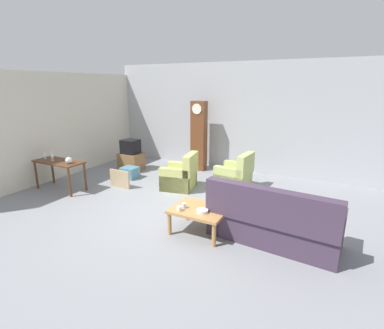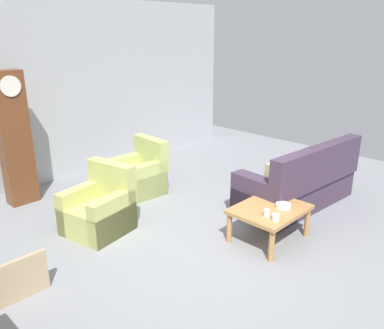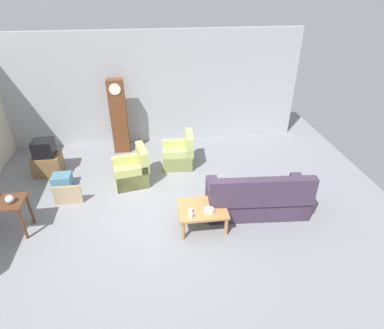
{
  "view_description": "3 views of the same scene",
  "coord_description": "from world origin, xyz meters",
  "px_view_note": "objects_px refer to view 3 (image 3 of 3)",
  "views": [
    {
      "loc": [
        2.78,
        -4.73,
        2.57
      ],
      "look_at": [
        0.23,
        0.14,
        1.03
      ],
      "focal_mm": 26.87,
      "sensor_mm": 36.0,
      "label": 1
    },
    {
      "loc": [
        -3.29,
        -3.05,
        2.64
      ],
      "look_at": [
        0.38,
        0.53,
        0.88
      ],
      "focal_mm": 36.71,
      "sensor_mm": 36.0,
      "label": 2
    },
    {
      "loc": [
        -0.15,
        -5.51,
        4.44
      ],
      "look_at": [
        0.65,
        0.34,
        0.94
      ],
      "focal_mm": 30.17,
      "sensor_mm": 36.0,
      "label": 3
    }
  ],
  "objects_px": {
    "framed_picture_leaning": "(68,195)",
    "cup_white_porcelain": "(191,215)",
    "tv_crt": "(43,148)",
    "glass_dome_cloche": "(9,199)",
    "tv_stand_cabinet": "(48,165)",
    "armchair_olive_far": "(179,155)",
    "cup_blue_rimmed": "(191,211)",
    "armchair_olive_near": "(132,172)",
    "storage_box_blue": "(62,181)",
    "couch_floral": "(257,199)",
    "coffee_table_wood": "(202,210)",
    "grandfather_clock": "(119,117)",
    "bowl_white_stacked": "(209,210)"
  },
  "relations": [
    {
      "from": "coffee_table_wood",
      "to": "framed_picture_leaning",
      "type": "bearing_deg",
      "value": 158.32
    },
    {
      "from": "armchair_olive_near",
      "to": "coffee_table_wood",
      "type": "distance_m",
      "value": 2.29
    },
    {
      "from": "couch_floral",
      "to": "cup_blue_rimmed",
      "type": "bearing_deg",
      "value": -165.51
    },
    {
      "from": "grandfather_clock",
      "to": "storage_box_blue",
      "type": "height_order",
      "value": "grandfather_clock"
    },
    {
      "from": "couch_floral",
      "to": "tv_crt",
      "type": "relative_size",
      "value": 4.5
    },
    {
      "from": "tv_stand_cabinet",
      "to": "framed_picture_leaning",
      "type": "distance_m",
      "value": 1.55
    },
    {
      "from": "glass_dome_cloche",
      "to": "armchair_olive_near",
      "type": "bearing_deg",
      "value": 34.71
    },
    {
      "from": "coffee_table_wood",
      "to": "storage_box_blue",
      "type": "xyz_separation_m",
      "value": [
        -3.11,
        1.86,
        -0.23
      ]
    },
    {
      "from": "grandfather_clock",
      "to": "cup_blue_rimmed",
      "type": "height_order",
      "value": "grandfather_clock"
    },
    {
      "from": "couch_floral",
      "to": "grandfather_clock",
      "type": "distance_m",
      "value": 4.47
    },
    {
      "from": "framed_picture_leaning",
      "to": "cup_white_porcelain",
      "type": "xyz_separation_m",
      "value": [
        2.56,
        -1.38,
        0.27
      ]
    },
    {
      "from": "framed_picture_leaning",
      "to": "cup_blue_rimmed",
      "type": "bearing_deg",
      "value": -25.69
    },
    {
      "from": "cup_blue_rimmed",
      "to": "storage_box_blue",
      "type": "bearing_deg",
      "value": 145.38
    },
    {
      "from": "armchair_olive_far",
      "to": "storage_box_blue",
      "type": "bearing_deg",
      "value": -167.92
    },
    {
      "from": "cup_blue_rimmed",
      "to": "bowl_white_stacked",
      "type": "distance_m",
      "value": 0.37
    },
    {
      "from": "grandfather_clock",
      "to": "glass_dome_cloche",
      "type": "distance_m",
      "value": 3.73
    },
    {
      "from": "cup_white_porcelain",
      "to": "storage_box_blue",
      "type": "bearing_deg",
      "value": 143.44
    },
    {
      "from": "armchair_olive_near",
      "to": "grandfather_clock",
      "type": "bearing_deg",
      "value": 101.13
    },
    {
      "from": "armchair_olive_far",
      "to": "cup_white_porcelain",
      "type": "relative_size",
      "value": 10.31
    },
    {
      "from": "grandfather_clock",
      "to": "framed_picture_leaning",
      "type": "relative_size",
      "value": 3.49
    },
    {
      "from": "tv_crt",
      "to": "framed_picture_leaning",
      "type": "height_order",
      "value": "tv_crt"
    },
    {
      "from": "coffee_table_wood",
      "to": "couch_floral",
      "type": "bearing_deg",
      "value": 12.17
    },
    {
      "from": "bowl_white_stacked",
      "to": "cup_blue_rimmed",
      "type": "bearing_deg",
      "value": 178.67
    },
    {
      "from": "cup_blue_rimmed",
      "to": "armchair_olive_far",
      "type": "bearing_deg",
      "value": 89.13
    },
    {
      "from": "glass_dome_cloche",
      "to": "cup_blue_rimmed",
      "type": "xyz_separation_m",
      "value": [
        3.36,
        -0.4,
        -0.32
      ]
    },
    {
      "from": "armchair_olive_near",
      "to": "framed_picture_leaning",
      "type": "relative_size",
      "value": 1.53
    },
    {
      "from": "glass_dome_cloche",
      "to": "cup_white_porcelain",
      "type": "bearing_deg",
      "value": -9.17
    },
    {
      "from": "tv_stand_cabinet",
      "to": "bowl_white_stacked",
      "type": "relative_size",
      "value": 3.42
    },
    {
      "from": "glass_dome_cloche",
      "to": "cup_white_porcelain",
      "type": "relative_size",
      "value": 1.76
    },
    {
      "from": "framed_picture_leaning",
      "to": "glass_dome_cloche",
      "type": "distance_m",
      "value": 1.29
    },
    {
      "from": "coffee_table_wood",
      "to": "grandfather_clock",
      "type": "height_order",
      "value": "grandfather_clock"
    },
    {
      "from": "tv_stand_cabinet",
      "to": "storage_box_blue",
      "type": "xyz_separation_m",
      "value": [
        0.46,
        -0.63,
        -0.11
      ]
    },
    {
      "from": "grandfather_clock",
      "to": "storage_box_blue",
      "type": "bearing_deg",
      "value": -128.91
    },
    {
      "from": "armchair_olive_far",
      "to": "tv_crt",
      "type": "height_order",
      "value": "tv_crt"
    },
    {
      "from": "couch_floral",
      "to": "tv_stand_cabinet",
      "type": "xyz_separation_m",
      "value": [
        -4.78,
        2.23,
        -0.09
      ]
    },
    {
      "from": "couch_floral",
      "to": "armchair_olive_near",
      "type": "distance_m",
      "value": 3.05
    },
    {
      "from": "storage_box_blue",
      "to": "framed_picture_leaning",
      "type": "bearing_deg",
      "value": -69.14
    },
    {
      "from": "armchair_olive_near",
      "to": "cup_blue_rimmed",
      "type": "distance_m",
      "value": 2.25
    },
    {
      "from": "armchair_olive_far",
      "to": "cup_white_porcelain",
      "type": "bearing_deg",
      "value": -91.11
    },
    {
      "from": "armchair_olive_near",
      "to": "storage_box_blue",
      "type": "bearing_deg",
      "value": 178.09
    },
    {
      "from": "coffee_table_wood",
      "to": "glass_dome_cloche",
      "type": "xyz_separation_m",
      "value": [
        -3.61,
        0.29,
        0.43
      ]
    },
    {
      "from": "tv_crt",
      "to": "glass_dome_cloche",
      "type": "distance_m",
      "value": 2.21
    },
    {
      "from": "coffee_table_wood",
      "to": "grandfather_clock",
      "type": "xyz_separation_m",
      "value": [
        -1.76,
        3.52,
        0.66
      ]
    },
    {
      "from": "armchair_olive_far",
      "to": "cup_blue_rimmed",
      "type": "xyz_separation_m",
      "value": [
        -0.04,
        -2.59,
        0.2
      ]
    },
    {
      "from": "tv_stand_cabinet",
      "to": "bowl_white_stacked",
      "type": "bearing_deg",
      "value": -35.42
    },
    {
      "from": "couch_floral",
      "to": "cup_blue_rimmed",
      "type": "xyz_separation_m",
      "value": [
        -1.47,
        -0.38,
        0.15
      ]
    },
    {
      "from": "grandfather_clock",
      "to": "framed_picture_leaning",
      "type": "height_order",
      "value": "grandfather_clock"
    },
    {
      "from": "couch_floral",
      "to": "cup_white_porcelain",
      "type": "distance_m",
      "value": 1.57
    },
    {
      "from": "couch_floral",
      "to": "framed_picture_leaning",
      "type": "xyz_separation_m",
      "value": [
        -4.04,
        0.86,
        -0.12
      ]
    },
    {
      "from": "tv_stand_cabinet",
      "to": "cup_white_porcelain",
      "type": "relative_size",
      "value": 7.62
    }
  ]
}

